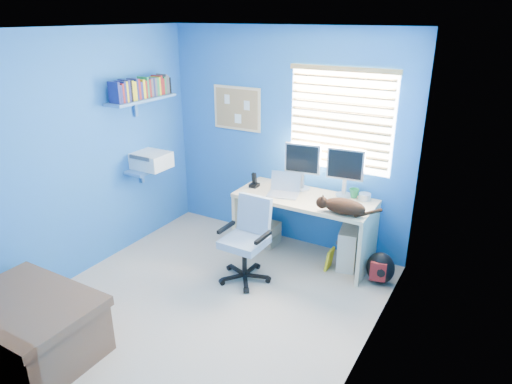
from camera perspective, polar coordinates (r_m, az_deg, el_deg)
The scene contains 23 objects.
floor at distance 4.58m, azimuth -5.86°, elevation -13.42°, with size 3.00×3.20×0.00m, color #C4AC93.
ceiling at distance 3.77m, azimuth -7.36°, elevation 19.61°, with size 3.00×3.20×0.00m, color white.
wall_back at distance 5.31m, azimuth 3.75°, elevation 6.57°, with size 3.00×0.01×2.50m, color blue.
wall_front at distance 2.99m, azimuth -25.03°, elevation -7.81°, with size 3.00×0.01×2.50m, color blue.
wall_left at distance 5.00m, azimuth -20.58°, elevation 4.29°, with size 0.01×3.20×2.50m, color blue.
wall_right at distance 3.39m, azimuth 14.45°, elevation -2.94°, with size 0.01×3.20×2.50m, color blue.
desk at distance 5.16m, azimuth 5.97°, elevation -4.42°, with size 1.51×0.65×0.74m, color beige.
laptop at distance 4.99m, azimuth 3.42°, elevation 0.77°, with size 0.33×0.26×0.22m, color silver.
monitor_left at distance 5.13m, azimuth 5.87°, elevation 3.15°, with size 0.40×0.12×0.54m, color silver.
monitor_right at distance 5.00m, azimuth 11.11°, elevation 2.39°, with size 0.40×0.12×0.54m, color silver.
phone at distance 5.23m, azimuth -0.21°, elevation 1.51°, with size 0.09×0.11×0.17m, color black.
mug at distance 5.06m, azimuth 12.16°, elevation -0.15°, with size 0.10×0.09×0.10m, color #198044.
cd_spindle at distance 5.03m, azimuth 13.43°, elevation -0.55°, with size 0.13×0.13×0.07m, color silver.
cat at distance 4.62m, azimuth 10.99°, elevation -1.79°, with size 0.43×0.23×0.15m, color black.
tower_pc at distance 5.15m, azimuth 11.51°, elevation -6.63°, with size 0.19×0.44×0.45m, color beige.
drawer_boxes at distance 5.53m, azimuth 0.93°, elevation -5.11°, with size 0.35×0.28×0.27m, color tan.
yellow_book at distance 5.07m, azimuth 9.17°, elevation -8.28°, with size 0.03×0.17×0.24m, color yellow.
backpack at distance 4.92m, azimuth 15.28°, elevation -9.14°, with size 0.29×0.22×0.34m, color black.
bed_corner at distance 4.23m, azimuth -26.38°, elevation -14.98°, with size 1.06×0.75×0.51m, color brown.
office_chair at distance 4.75m, azimuth -1.17°, elevation -7.26°, with size 0.52×0.52×0.87m.
window_blinds at distance 4.97m, azimuth 10.47°, elevation 8.78°, with size 1.15×0.05×1.10m.
corkboard at distance 5.54m, azimuth -2.40°, elevation 10.40°, with size 0.64×0.02×0.52m.
wall_shelves at distance 5.35m, azimuth -13.69°, elevation 8.14°, with size 0.42×0.90×1.05m.
Camera 1 is at (2.26, -3.01, 2.61)m, focal length 32.00 mm.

